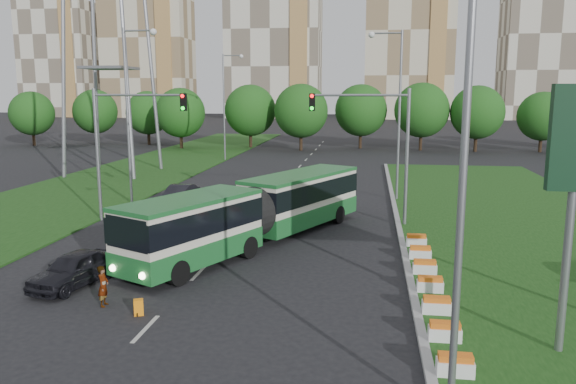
% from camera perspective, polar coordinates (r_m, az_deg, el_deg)
% --- Properties ---
extents(ground, '(360.00, 360.00, 0.00)m').
position_cam_1_polar(ground, '(24.38, -2.19, -8.48)').
color(ground, black).
rests_on(ground, ground).
extents(grass_median, '(14.00, 60.00, 0.15)m').
position_cam_1_polar(grass_median, '(32.87, 23.53, -4.29)').
color(grass_median, '#173F12').
rests_on(grass_median, ground).
extents(median_kerb, '(0.30, 60.00, 0.18)m').
position_cam_1_polar(median_kerb, '(31.72, 11.32, -4.10)').
color(median_kerb, '#969696').
rests_on(median_kerb, ground).
extents(left_verge, '(12.00, 110.00, 0.10)m').
position_cam_1_polar(left_verge, '(53.20, -16.56, 1.35)').
color(left_verge, '#173F12').
rests_on(left_verge, ground).
extents(lane_markings, '(0.20, 100.00, 0.01)m').
position_cam_1_polar(lane_markings, '(44.02, -1.34, -0.06)').
color(lane_markings, '#B2B2AB').
rests_on(lane_markings, ground).
extents(flower_planters, '(1.10, 13.70, 0.60)m').
position_cam_1_polar(flower_planters, '(22.68, 14.23, -9.04)').
color(flower_planters, white).
rests_on(flower_planters, grass_median).
extents(traffic_mast_median, '(5.76, 0.32, 8.00)m').
position_cam_1_polar(traffic_mast_median, '(32.82, 9.23, 5.75)').
color(traffic_mast_median, gray).
rests_on(traffic_mast_median, ground).
extents(traffic_mast_left, '(5.76, 0.32, 8.00)m').
position_cam_1_polar(traffic_mast_left, '(35.00, -16.53, 5.73)').
color(traffic_mast_left, gray).
rests_on(traffic_mast_left, ground).
extents(street_lamps, '(36.00, 60.00, 12.00)m').
position_cam_1_polar(street_lamps, '(33.56, -4.24, 7.06)').
color(street_lamps, gray).
rests_on(street_lamps, ground).
extents(tree_line, '(120.00, 8.00, 9.00)m').
position_cam_1_polar(tree_line, '(78.01, 12.57, 7.47)').
color(tree_line, '#1C5115').
rests_on(tree_line, ground).
extents(apartment_tower_west, '(26.00, 15.00, 48.00)m').
position_cam_1_polar(apartment_tower_west, '(186.78, -14.04, 14.80)').
color(apartment_tower_west, beige).
rests_on(apartment_tower_west, ground).
extents(apartment_tower_cwest, '(28.00, 15.00, 52.00)m').
position_cam_1_polar(apartment_tower_cwest, '(176.12, -1.43, 16.05)').
color(apartment_tower_cwest, beige).
rests_on(apartment_tower_cwest, ground).
extents(apartment_tower_ceast, '(25.00, 15.00, 50.00)m').
position_cam_1_polar(apartment_tower_ceast, '(173.92, 12.19, 15.58)').
color(apartment_tower_ceast, beige).
rests_on(apartment_tower_ceast, ground).
extents(apartment_tower_east, '(27.00, 15.00, 47.00)m').
position_cam_1_polar(apartment_tower_east, '(180.72, 25.33, 14.16)').
color(apartment_tower_east, beige).
rests_on(apartment_tower_east, ground).
extents(midrise_west, '(22.00, 14.00, 36.00)m').
position_cam_1_polar(midrise_west, '(199.45, -22.16, 12.32)').
color(midrise_west, beige).
rests_on(midrise_west, ground).
extents(articulated_bus, '(2.64, 16.96, 2.79)m').
position_cam_1_polar(articulated_bus, '(29.09, -3.72, -1.93)').
color(articulated_bus, beige).
rests_on(articulated_bus, ground).
extents(car_left_near, '(2.57, 4.40, 1.41)m').
position_cam_1_polar(car_left_near, '(24.55, -20.92, -7.31)').
color(car_left_near, black).
rests_on(car_left_near, ground).
extents(car_left_far, '(1.80, 4.30, 1.38)m').
position_cam_1_polar(car_left_far, '(39.84, -11.00, -0.31)').
color(car_left_far, black).
rests_on(car_left_far, ground).
extents(pedestrian, '(0.42, 0.59, 1.53)m').
position_cam_1_polar(pedestrian, '(21.92, -18.26, -9.05)').
color(pedestrian, gray).
rests_on(pedestrian, ground).
extents(shopping_trolley, '(0.33, 0.35, 0.57)m').
position_cam_1_polar(shopping_trolley, '(20.89, -14.94, -11.26)').
color(shopping_trolley, orange).
rests_on(shopping_trolley, ground).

